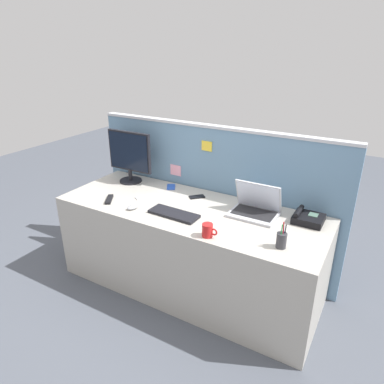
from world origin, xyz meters
TOP-DOWN VIEW (x-y plane):
  - ground_plane at (0.00, 0.00)m, footprint 10.00×10.00m
  - desk at (0.00, 0.00)m, footprint 2.18×0.80m
  - cubicle_divider at (-0.00, 0.44)m, footprint 2.33×0.08m
  - desktop_monitor at (-0.77, 0.23)m, footprint 0.46×0.21m
  - laptop at (0.50, 0.16)m, footprint 0.36×0.26m
  - desk_phone at (0.88, 0.23)m, footprint 0.21×0.20m
  - keyboard_main at (-0.04, -0.17)m, footprint 0.40×0.16m
  - computer_mouse_right_hand at (-0.38, -0.24)m, footprint 0.08×0.11m
  - pen_cup at (0.81, -0.21)m, footprint 0.07×0.07m
  - cell_phone_blue_case at (-0.36, 0.29)m, footprint 0.13×0.15m
  - cell_phone_white_slab at (-0.44, -0.01)m, footprint 0.13×0.15m
  - cell_phone_black_slab at (-0.05, 0.22)m, footprint 0.14×0.14m
  - tv_remote at (-0.65, -0.21)m, footprint 0.13×0.17m
  - coffee_mug at (0.34, -0.32)m, footprint 0.11×0.08m

SIDE VIEW (x-z plane):
  - ground_plane at x=0.00m, z-range 0.00..0.00m
  - desk at x=0.00m, z-range 0.00..0.75m
  - cubicle_divider at x=0.00m, z-range 0.00..1.34m
  - cell_phone_blue_case at x=-0.36m, z-range 0.75..0.76m
  - cell_phone_white_slab at x=-0.44m, z-range 0.75..0.76m
  - cell_phone_black_slab at x=-0.05m, z-range 0.75..0.76m
  - tv_remote at x=-0.65m, z-range 0.75..0.77m
  - keyboard_main at x=-0.04m, z-range 0.75..0.78m
  - computer_mouse_right_hand at x=-0.38m, z-range 0.75..0.79m
  - desk_phone at x=0.88m, z-range 0.74..0.83m
  - coffee_mug at x=0.34m, z-range 0.75..0.85m
  - pen_cup at x=0.81m, z-range 0.72..0.90m
  - laptop at x=0.50m, z-range 0.69..0.94m
  - desktop_monitor at x=-0.77m, z-range 0.78..1.26m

